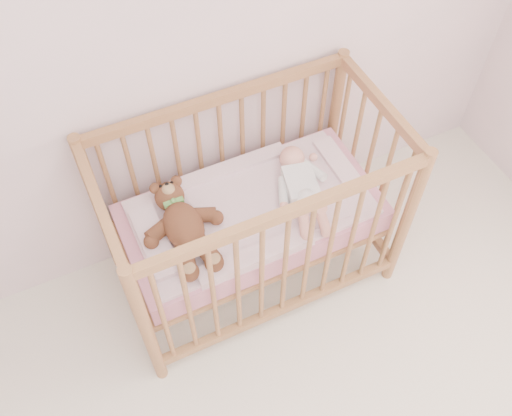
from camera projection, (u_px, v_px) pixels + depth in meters
wall_back at (139, 37)px, 2.20m from camera, size 4.00×0.02×2.70m
crib at (252, 215)px, 2.74m from camera, size 1.36×0.76×1.00m
mattress at (252, 217)px, 2.75m from camera, size 1.22×0.62×0.13m
blanket at (251, 208)px, 2.69m from camera, size 1.10×0.58×0.06m
baby at (301, 183)px, 2.69m from camera, size 0.38×0.60×0.13m
teddy_bear at (184, 226)px, 2.53m from camera, size 0.40×0.56×0.15m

